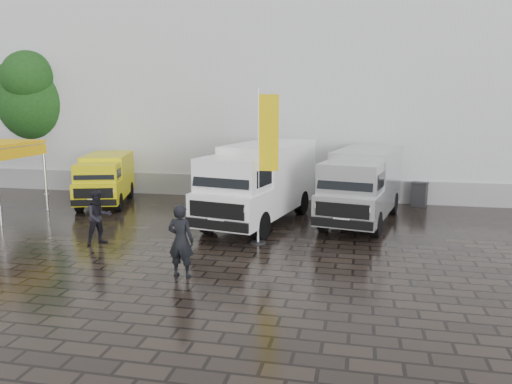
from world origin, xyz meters
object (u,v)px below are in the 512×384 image
van_yellow (106,180)px  van_silver (362,187)px  person_tent (99,217)px  person_front (181,241)px  wheelie_bin (420,194)px  flagpole (264,159)px  van_white (259,184)px

van_yellow → van_silver: bearing=-22.0°
van_yellow → person_tent: 6.33m
person_front → person_tent: (-3.57, 2.32, -0.09)m
wheelie_bin → person_front: person_front is taller
van_yellow → flagpole: (7.86, -4.58, 1.61)m
flagpole → wheelie_bin: bearing=52.4°
wheelie_bin → person_tent: size_ratio=0.61×
van_yellow → person_front: (6.40, -7.97, -0.11)m
person_front → person_tent: person_front is taller
van_white → van_yellow: bearing=177.0°
van_yellow → van_white: 7.41m
flagpole → person_front: (-1.46, -3.39, -1.72)m
van_white → flagpole: flagpole is taller
van_yellow → wheelie_bin: bearing=-6.7°
flagpole → person_front: 4.08m
van_white → person_front: size_ratio=3.49×
van_silver → wheelie_bin: size_ratio=5.89×
van_white → van_silver: (3.67, 0.93, -0.11)m
van_yellow → person_tent: bearing=-80.5°
flagpole → wheelie_bin: (5.39, 7.00, -2.15)m
van_yellow → person_tent: (2.83, -5.65, -0.21)m
wheelie_bin → person_tent: 13.19m
van_silver → person_tent: size_ratio=3.57×
van_white → person_front: (-0.76, -6.10, -0.48)m
wheelie_bin → van_silver: bearing=-109.7°
van_yellow → flagpole: size_ratio=0.96×
flagpole → person_tent: 5.45m
van_yellow → van_silver: (10.83, -0.95, 0.25)m
van_yellow → person_front: van_yellow is taller
person_front → wheelie_bin: bearing=-118.2°
van_yellow → van_white: bearing=-31.7°
van_white → wheelie_bin: 7.51m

